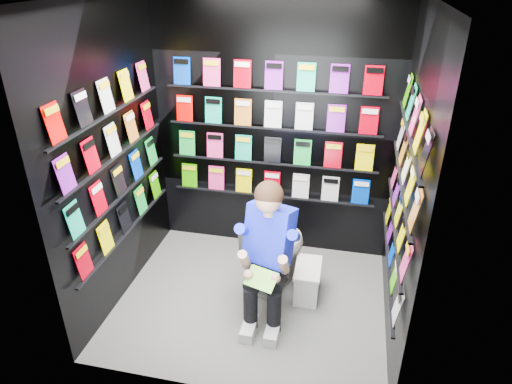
# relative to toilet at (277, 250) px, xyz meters

# --- Properties ---
(floor) EXTENTS (2.40, 2.40, 0.00)m
(floor) POSITION_rel_toilet_xyz_m (-0.17, -0.34, -0.37)
(floor) COLOR slate
(floor) RESTS_ON ground
(wall_back) EXTENTS (2.40, 0.04, 2.60)m
(wall_back) POSITION_rel_toilet_xyz_m (-0.17, 0.66, 0.93)
(wall_back) COLOR black
(wall_back) RESTS_ON floor
(wall_front) EXTENTS (2.40, 0.04, 2.60)m
(wall_front) POSITION_rel_toilet_xyz_m (-0.17, -1.34, 0.93)
(wall_front) COLOR black
(wall_front) RESTS_ON floor
(wall_left) EXTENTS (0.04, 2.00, 2.60)m
(wall_left) POSITION_rel_toilet_xyz_m (-1.37, -0.34, 0.93)
(wall_left) COLOR black
(wall_left) RESTS_ON floor
(wall_right) EXTENTS (0.04, 2.00, 2.60)m
(wall_right) POSITION_rel_toilet_xyz_m (1.03, -0.34, 0.93)
(wall_right) COLOR black
(wall_right) RESTS_ON floor
(comics_back) EXTENTS (2.10, 0.06, 1.37)m
(comics_back) POSITION_rel_toilet_xyz_m (-0.17, 0.63, 0.94)
(comics_back) COLOR #ED0300
(comics_back) RESTS_ON wall_back
(comics_left) EXTENTS (0.06, 1.70, 1.37)m
(comics_left) POSITION_rel_toilet_xyz_m (-1.34, -0.34, 0.94)
(comics_left) COLOR #ED0300
(comics_left) RESTS_ON wall_left
(comics_right) EXTENTS (0.06, 1.70, 1.37)m
(comics_right) POSITION_rel_toilet_xyz_m (1.00, -0.34, 0.94)
(comics_right) COLOR #ED0300
(comics_right) RESTS_ON wall_right
(toilet) EXTENTS (0.63, 0.84, 0.73)m
(toilet) POSITION_rel_toilet_xyz_m (0.00, 0.00, 0.00)
(toilet) COLOR white
(toilet) RESTS_ON floor
(longbox) EXTENTS (0.22, 0.39, 0.29)m
(longbox) POSITION_rel_toilet_xyz_m (0.32, -0.14, -0.22)
(longbox) COLOR white
(longbox) RESTS_ON floor
(longbox_lid) EXTENTS (0.24, 0.41, 0.03)m
(longbox_lid) POSITION_rel_toilet_xyz_m (0.32, -0.14, -0.06)
(longbox_lid) COLOR white
(longbox_lid) RESTS_ON longbox
(reader) EXTENTS (0.73, 0.88, 1.40)m
(reader) POSITION_rel_toilet_xyz_m (-0.00, -0.38, 0.40)
(reader) COLOR #151EC0
(reader) RESTS_ON toilet
(held_comic) EXTENTS (0.28, 0.22, 0.11)m
(held_comic) POSITION_rel_toilet_xyz_m (0.00, -0.73, 0.21)
(held_comic) COLOR green
(held_comic) RESTS_ON reader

